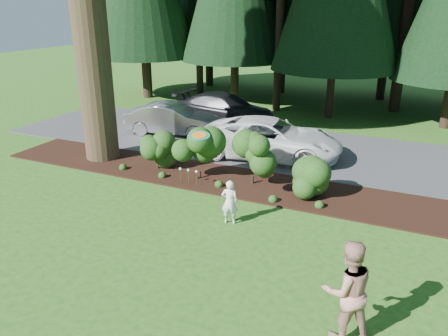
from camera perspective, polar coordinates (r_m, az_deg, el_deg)
name	(u,v)px	position (r m, az deg, el deg)	size (l,w,h in m)	color
ground	(157,217)	(12.41, -8.74, -6.38)	(80.00, 80.00, 0.00)	#244D16
mulch_bed	(208,177)	(14.97, -2.06, -1.17)	(16.00, 2.50, 0.05)	black
driveway	(252,143)	(18.65, 3.74, 3.26)	(22.00, 6.00, 0.03)	#38383A
shrub_row	(228,159)	(14.29, 0.48, 1.12)	(6.53, 1.60, 1.61)	#133C12
lily_cluster	(188,171)	(14.23, -4.68, -0.39)	(0.69, 0.09, 0.57)	#133C12
car_silver_wagon	(173,119)	(19.81, -6.70, 6.36)	(1.48, 4.24, 1.40)	#A5A5AA
car_white_suv	(270,138)	(16.75, 6.09, 3.88)	(2.48, 5.38, 1.49)	silver
car_dark_suv	(226,109)	(21.34, 0.20, 7.67)	(2.08, 5.11, 1.48)	black
child	(230,202)	(11.71, 0.75, -4.47)	(0.45, 0.30, 1.24)	white
adult	(347,290)	(8.14, 15.79, -15.12)	(0.92, 0.72, 1.90)	#A52F16
frisbee	(199,136)	(11.59, -3.25, 4.24)	(0.58, 0.57, 0.16)	#167D69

